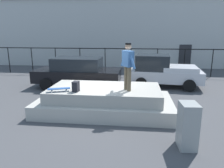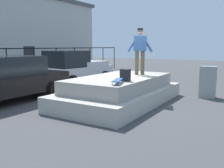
# 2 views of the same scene
# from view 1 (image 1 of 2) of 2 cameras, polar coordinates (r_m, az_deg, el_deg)

# --- Properties ---
(ground_plane) EXTENTS (60.00, 60.00, 0.00)m
(ground_plane) POSITION_cam_1_polar(r_m,az_deg,el_deg) (8.66, -2.57, -6.64)
(ground_plane) COLOR #424244
(concrete_ledge) EXTENTS (5.12, 2.72, 0.94)m
(concrete_ledge) POSITION_cam_1_polar(r_m,az_deg,el_deg) (8.33, -1.90, -4.36)
(concrete_ledge) COLOR #ADA89E
(concrete_ledge) RESTS_ON ground_plane
(skateboarder) EXTENTS (0.60, 0.86, 1.70)m
(skateboarder) POSITION_cam_1_polar(r_m,az_deg,el_deg) (7.59, 4.26, 5.54)
(skateboarder) COLOR brown
(skateboarder) RESTS_ON concrete_ledge
(skateboard) EXTENTS (0.81, 0.45, 0.12)m
(skateboard) POSITION_cam_1_polar(r_m,az_deg,el_deg) (7.81, -14.00, -1.27)
(skateboard) COLOR #264C8C
(skateboard) RESTS_ON concrete_ledge
(backpack) EXTENTS (0.22, 0.30, 0.37)m
(backpack) POSITION_cam_1_polar(r_m,az_deg,el_deg) (7.67, -9.65, -0.67)
(backpack) COLOR black
(backpack) RESTS_ON concrete_ledge
(car_black_sedan_near) EXTENTS (4.73, 2.22, 1.64)m
(car_black_sedan_near) POSITION_cam_1_polar(r_m,az_deg,el_deg) (12.06, -9.12, 3.20)
(car_black_sedan_near) COLOR black
(car_black_sedan_near) RESTS_ON ground_plane
(car_silver_pickup_mid) EXTENTS (4.16, 2.39, 1.77)m
(car_silver_pickup_mid) POSITION_cam_1_polar(r_m,az_deg,el_deg) (12.38, 13.28, 3.44)
(car_silver_pickup_mid) COLOR #B7B7BC
(car_silver_pickup_mid) RESTS_ON ground_plane
(utility_box) EXTENTS (0.48, 0.63, 1.23)m
(utility_box) POSITION_cam_1_polar(r_m,az_deg,el_deg) (6.03, 19.59, -10.47)
(utility_box) COLOR gray
(utility_box) RESTS_ON ground_plane
(fence_row) EXTENTS (24.06, 0.06, 1.91)m
(fence_row) POSITION_cam_1_polar(r_m,az_deg,el_deg) (15.31, 1.59, 7.29)
(fence_row) COLOR black
(fence_row) RESTS_ON ground_plane
(warehouse_building) EXTENTS (27.41, 6.60, 6.09)m
(warehouse_building) POSITION_cam_1_polar(r_m,az_deg,el_deg) (21.81, 3.16, 13.80)
(warehouse_building) COLOR #B2B2AD
(warehouse_building) RESTS_ON ground_plane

